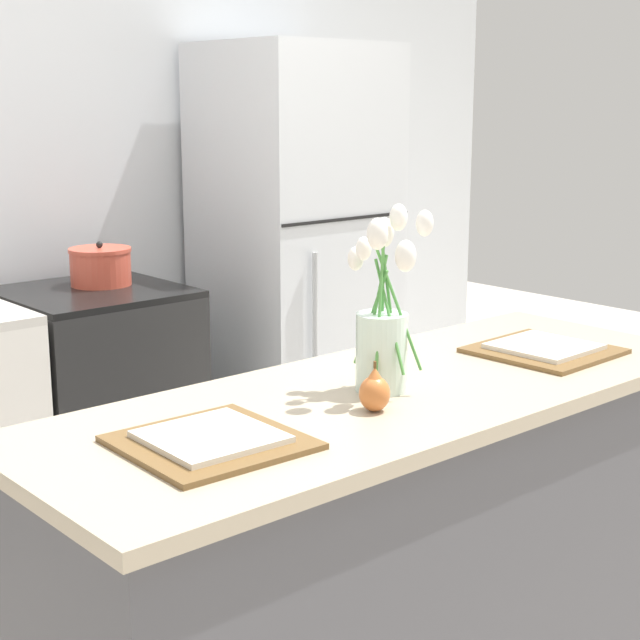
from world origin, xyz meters
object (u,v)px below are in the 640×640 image
(plate_setting_left, at_px, (211,440))
(plate_setting_right, at_px, (544,349))
(refrigerator, at_px, (295,263))
(pear_figurine, at_px, (375,391))
(stove_range, at_px, (98,409))
(flower_vase, at_px, (383,326))
(cooking_pot, at_px, (101,266))

(plate_setting_left, bearing_deg, plate_setting_right, 0.00)
(refrigerator, xyz_separation_m, plate_setting_left, (-1.58, -1.64, 0.03))
(refrigerator, xyz_separation_m, pear_figurine, (-1.20, -1.69, 0.06))
(plate_setting_right, bearing_deg, stove_range, 104.87)
(refrigerator, xyz_separation_m, flower_vase, (-1.08, -1.60, 0.17))
(cooking_pot, bearing_deg, stove_range, -142.15)
(refrigerator, bearing_deg, stove_range, -179.96)
(plate_setting_left, bearing_deg, pear_figurine, -8.20)
(stove_range, xyz_separation_m, pear_figurine, (-0.25, -1.69, 0.51))
(flower_vase, bearing_deg, cooking_pot, 83.25)
(refrigerator, xyz_separation_m, plate_setting_right, (-0.52, -1.64, 0.03))
(stove_range, height_order, refrigerator, refrigerator)
(flower_vase, bearing_deg, pear_figurine, -141.42)
(refrigerator, bearing_deg, cooking_pot, 176.69)
(flower_vase, bearing_deg, plate_setting_right, -3.90)
(pear_figurine, bearing_deg, cooking_pot, 79.81)
(plate_setting_right, xyz_separation_m, cooking_pot, (-0.37, 1.69, 0.05))
(stove_range, height_order, pear_figurine, pear_figurine)
(stove_range, xyz_separation_m, cooking_pot, (0.07, 0.05, 0.52))
(plate_setting_left, bearing_deg, stove_range, 68.81)
(stove_range, distance_m, refrigerator, 1.05)
(stove_range, height_order, plate_setting_right, plate_setting_right)
(pear_figurine, distance_m, cooking_pot, 1.77)
(pear_figurine, bearing_deg, stove_range, 81.70)
(cooking_pot, bearing_deg, refrigerator, -3.31)
(stove_range, xyz_separation_m, flower_vase, (-0.13, -1.60, 0.62))
(pear_figurine, xyz_separation_m, plate_setting_left, (-0.39, 0.06, -0.03))
(flower_vase, distance_m, plate_setting_right, 0.58)
(pear_figurine, bearing_deg, plate_setting_right, 4.69)
(stove_range, distance_m, plate_setting_left, 1.82)
(refrigerator, relative_size, plate_setting_left, 5.32)
(pear_figurine, distance_m, plate_setting_right, 0.68)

